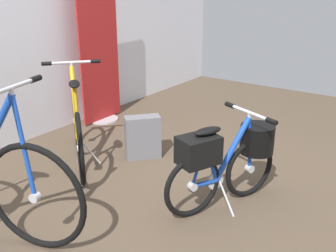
{
  "coord_description": "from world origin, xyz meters",
  "views": [
    {
      "loc": [
        -2.36,
        -1.46,
        1.63
      ],
      "look_at": [
        0.02,
        0.23,
        0.55
      ],
      "focal_mm": 43.1,
      "sensor_mm": 36.0,
      "label": 1
    }
  ],
  "objects_px": {
    "floor_banner_stand": "(100,57)",
    "folding_bike_foreground": "(228,156)",
    "handbag_on_floor": "(143,137)",
    "display_bike_right": "(78,129)"
  },
  "relations": [
    {
      "from": "display_bike_right",
      "to": "handbag_on_floor",
      "type": "relative_size",
      "value": 2.5
    },
    {
      "from": "handbag_on_floor",
      "to": "floor_banner_stand",
      "type": "bearing_deg",
      "value": 62.45
    },
    {
      "from": "floor_banner_stand",
      "to": "handbag_on_floor",
      "type": "height_order",
      "value": "floor_banner_stand"
    },
    {
      "from": "floor_banner_stand",
      "to": "folding_bike_foreground",
      "type": "xyz_separation_m",
      "value": [
        -0.85,
        -2.11,
        -0.37
      ]
    },
    {
      "from": "floor_banner_stand",
      "to": "folding_bike_foreground",
      "type": "distance_m",
      "value": 2.31
    },
    {
      "from": "folding_bike_foreground",
      "to": "display_bike_right",
      "type": "bearing_deg",
      "value": 96.7
    },
    {
      "from": "floor_banner_stand",
      "to": "folding_bike_foreground",
      "type": "height_order",
      "value": "floor_banner_stand"
    },
    {
      "from": "display_bike_right",
      "to": "handbag_on_floor",
      "type": "height_order",
      "value": "display_bike_right"
    },
    {
      "from": "floor_banner_stand",
      "to": "folding_bike_foreground",
      "type": "relative_size",
      "value": 1.8
    },
    {
      "from": "handbag_on_floor",
      "to": "folding_bike_foreground",
      "type": "bearing_deg",
      "value": -105.86
    }
  ]
}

